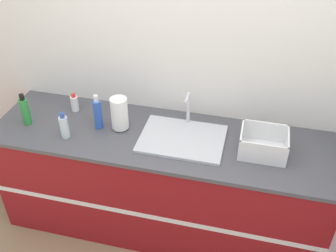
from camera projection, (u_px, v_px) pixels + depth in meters
name	position (u px, v px, depth m)	size (l,w,h in m)	color
wall_back	(173.00, 59.00, 2.80)	(4.79, 0.06, 2.60)	silver
counter_cabinet	(161.00, 182.00, 3.01)	(2.42, 0.70, 0.89)	maroon
sink	(182.00, 137.00, 2.71)	(0.58, 0.43, 0.27)	silver
paper_towel_roll	(119.00, 114.00, 2.75)	(0.12, 0.12, 0.25)	#4C4C51
dish_rack	(263.00, 145.00, 2.57)	(0.31, 0.26, 0.16)	white
bottle_blue	(98.00, 114.00, 2.76)	(0.06, 0.06, 0.27)	#2D56B7
bottle_clear	(64.00, 126.00, 2.69)	(0.06, 0.06, 0.20)	silver
bottle_white_spray	(75.00, 103.00, 2.97)	(0.06, 0.06, 0.15)	white
bottle_green	(25.00, 111.00, 2.81)	(0.06, 0.06, 0.25)	#2D8C3D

